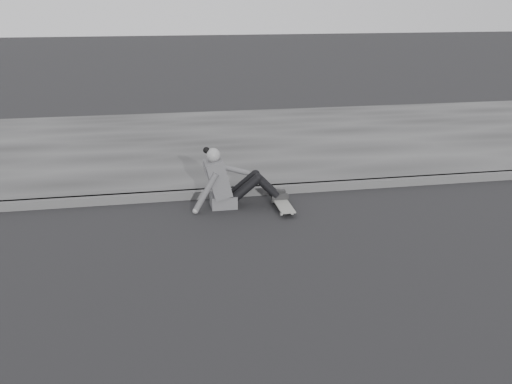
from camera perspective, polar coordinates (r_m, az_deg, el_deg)
ground at (r=6.99m, az=19.76°, el=-6.11°), size 80.00×80.00×0.00m
curb at (r=9.11m, az=11.83°, el=0.87°), size 24.00×0.16×0.12m
sidewalk at (r=11.85m, az=6.34°, el=5.35°), size 24.00×6.00×0.12m
skateboard at (r=8.00m, az=2.65°, el=-1.20°), size 0.20×0.78×0.09m
seated_woman at (r=8.01m, az=-2.85°, el=1.00°), size 1.38×0.46×0.88m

